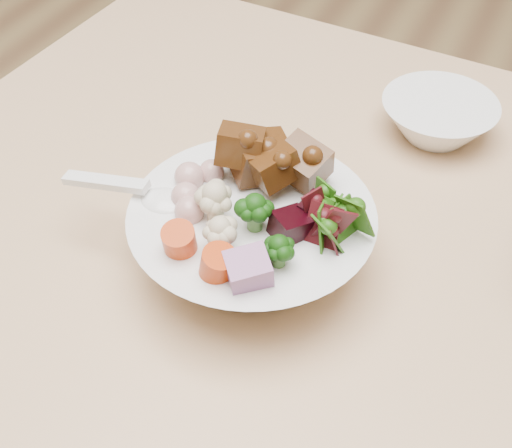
# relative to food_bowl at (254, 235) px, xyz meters

# --- Properties ---
(food_bowl) EXTENTS (0.23, 0.23, 0.13)m
(food_bowl) POSITION_rel_food_bowl_xyz_m (0.00, 0.00, 0.00)
(food_bowl) COLOR white
(food_bowl) RESTS_ON dining_table
(soup_spoon) EXTENTS (0.13, 0.04, 0.03)m
(soup_spoon) POSITION_rel_food_bowl_xyz_m (-0.10, -0.02, 0.03)
(soup_spoon) COLOR white
(soup_spoon) RESTS_ON food_bowl
(side_bowl) EXTENTS (0.14, 0.14, 0.05)m
(side_bowl) POSITION_rel_food_bowl_xyz_m (0.11, 0.28, -0.02)
(side_bowl) COLOR white
(side_bowl) RESTS_ON dining_table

